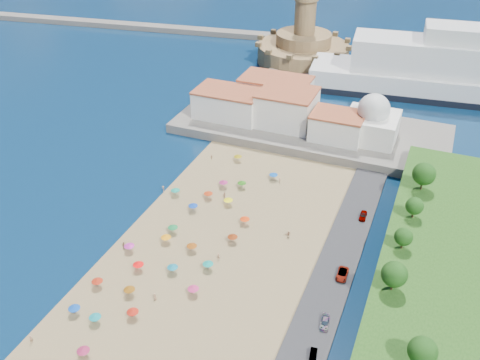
% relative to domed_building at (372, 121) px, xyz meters
% --- Properties ---
extents(ground, '(700.00, 700.00, 0.00)m').
position_rel_domed_building_xyz_m(ground, '(-30.00, -71.00, -8.97)').
color(ground, '#071938').
rests_on(ground, ground).
extents(terrace, '(90.00, 36.00, 3.00)m').
position_rel_domed_building_xyz_m(terrace, '(-20.00, 2.00, -7.47)').
color(terrace, '#59544C').
rests_on(terrace, ground).
extents(jetty, '(18.00, 70.00, 2.40)m').
position_rel_domed_building_xyz_m(jetty, '(-42.00, 37.00, -7.77)').
color(jetty, '#59544C').
rests_on(jetty, ground).
extents(breakwater, '(199.03, 34.77, 2.60)m').
position_rel_domed_building_xyz_m(breakwater, '(-140.00, 82.00, -7.67)').
color(breakwater, '#59544C').
rests_on(breakwater, ground).
extents(waterfront_buildings, '(57.00, 29.00, 11.00)m').
position_rel_domed_building_xyz_m(waterfront_buildings, '(-33.05, 2.64, -1.10)').
color(waterfront_buildings, silver).
rests_on(waterfront_buildings, terrace).
extents(domed_building, '(16.00, 16.00, 15.00)m').
position_rel_domed_building_xyz_m(domed_building, '(0.00, 0.00, 0.00)').
color(domed_building, silver).
rests_on(domed_building, terrace).
extents(fortress, '(40.00, 40.00, 32.40)m').
position_rel_domed_building_xyz_m(fortress, '(-42.00, 67.00, -2.29)').
color(fortress, '#997E4C').
rests_on(fortress, ground).
extents(beach_parasols, '(31.67, 112.58, 2.20)m').
position_rel_domed_building_xyz_m(beach_parasols, '(-32.54, -84.41, -6.83)').
color(beach_parasols, gray).
rests_on(beach_parasols, beach).
extents(beachgoers, '(40.35, 97.75, 1.89)m').
position_rel_domed_building_xyz_m(beachgoers, '(-31.45, -68.79, -7.85)').
color(beachgoers, tan).
rests_on(beachgoers, beach).
extents(parked_cars, '(2.46, 79.44, 1.43)m').
position_rel_domed_building_xyz_m(parked_cars, '(6.00, -75.05, -7.59)').
color(parked_cars, gray).
rests_on(parked_cars, promenade).
extents(hillside_trees, '(14.61, 104.60, 7.69)m').
position_rel_domed_building_xyz_m(hillside_trees, '(18.75, -75.02, 0.98)').
color(hillside_trees, '#382314').
rests_on(hillside_trees, hillside).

